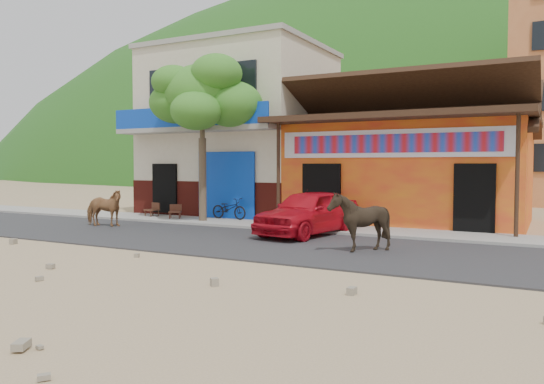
{
  "coord_description": "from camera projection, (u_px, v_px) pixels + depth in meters",
  "views": [
    {
      "loc": [
        6.69,
        -10.06,
        2.17
      ],
      "look_at": [
        -0.24,
        3.0,
        1.4
      ],
      "focal_mm": 35.0,
      "sensor_mm": 36.0,
      "label": 1
    }
  ],
  "objects": [
    {
      "name": "ground",
      "position": [
        220.0,
        259.0,
        12.12
      ],
      "size": [
        120.0,
        120.0,
        0.0
      ],
      "primitive_type": "plane",
      "color": "#9E825B",
      "rests_on": "ground"
    },
    {
      "name": "road",
      "position": [
        271.0,
        244.0,
        14.32
      ],
      "size": [
        60.0,
        5.0,
        0.04
      ],
      "primitive_type": "cube",
      "color": "#28282B",
      "rests_on": "ground"
    },
    {
      "name": "sidewalk",
      "position": [
        321.0,
        229.0,
        17.41
      ],
      "size": [
        60.0,
        2.0,
        0.12
      ],
      "primitive_type": "cube",
      "color": "gray",
      "rests_on": "ground"
    },
    {
      "name": "dance_club",
      "position": [
        412.0,
        174.0,
        19.91
      ],
      "size": [
        8.0,
        6.0,
        3.6
      ],
      "primitive_type": "cube",
      "color": "orange",
      "rests_on": "ground"
    },
    {
      "name": "cafe_building",
      "position": [
        241.0,
        134.0,
        23.33
      ],
      "size": [
        7.0,
        6.0,
        7.0
      ],
      "primitive_type": "cube",
      "color": "beige",
      "rests_on": "ground"
    },
    {
      "name": "hillside",
      "position": [
        501.0,
        93.0,
        73.22
      ],
      "size": [
        100.0,
        40.0,
        24.0
      ],
      "primitive_type": "ellipsoid",
      "color": "#194C14",
      "rests_on": "ground"
    },
    {
      "name": "tree",
      "position": [
        202.0,
        138.0,
        19.23
      ],
      "size": [
        3.0,
        3.0,
        6.0
      ],
      "primitive_type": null,
      "color": "#2D721E",
      "rests_on": "sidewalk"
    },
    {
      "name": "cow_tan",
      "position": [
        104.0,
        208.0,
        18.19
      ],
      "size": [
        1.62,
        1.0,
        1.27
      ],
      "primitive_type": "imported",
      "rotation": [
        0.0,
        0.0,
        1.79
      ],
      "color": "#9B683E",
      "rests_on": "road"
    },
    {
      "name": "cow_dark",
      "position": [
        360.0,
        221.0,
        12.94
      ],
      "size": [
        1.45,
        1.31,
        1.48
      ],
      "primitive_type": "imported",
      "rotation": [
        0.0,
        0.0,
        -1.48
      ],
      "color": "black",
      "rests_on": "road"
    },
    {
      "name": "red_car",
      "position": [
        309.0,
        212.0,
        16.04
      ],
      "size": [
        2.31,
        4.26,
        1.38
      ],
      "primitive_type": "imported",
      "rotation": [
        0.0,
        0.0,
        -0.18
      ],
      "color": "red",
      "rests_on": "road"
    },
    {
      "name": "scooter",
      "position": [
        229.0,
        209.0,
        19.82
      ],
      "size": [
        1.55,
        0.62,
        0.8
      ],
      "primitive_type": "imported",
      "rotation": [
        0.0,
        0.0,
        1.51
      ],
      "color": "black",
      "rests_on": "sidewalk"
    },
    {
      "name": "cafe_chair_left",
      "position": [
        152.0,
        204.0,
        20.97
      ],
      "size": [
        0.55,
        0.55,
        0.99
      ],
      "primitive_type": null,
      "rotation": [
        0.0,
        0.0,
        -0.2
      ],
      "color": "#482318",
      "rests_on": "sidewalk"
    },
    {
      "name": "cafe_chair_right",
      "position": [
        175.0,
        205.0,
        20.15
      ],
      "size": [
        0.63,
        0.63,
        0.98
      ],
      "primitive_type": null,
      "rotation": [
        0.0,
        0.0,
        0.54
      ],
      "color": "#4D2619",
      "rests_on": "sidewalk"
    }
  ]
}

